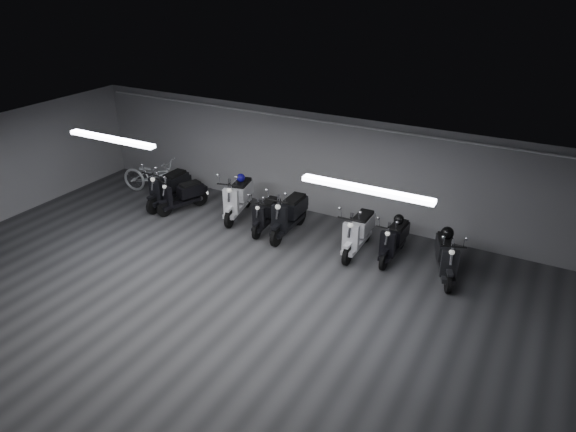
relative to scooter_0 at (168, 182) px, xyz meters
The scene contains 18 objects.
floor 5.10m from the scooter_0, 42.69° to the right, with size 14.00×10.00×0.01m, color #343436.
ceiling 5.46m from the scooter_0, 42.69° to the right, with size 14.00×10.00×0.01m, color gray.
back_wall 4.09m from the scooter_0, 23.09° to the left, with size 14.00×0.01×2.80m, color gray.
fluor_strip_left 3.24m from the scooter_0, 73.64° to the right, with size 2.40×0.18×0.08m, color white.
fluor_strip_right 7.42m from the scooter_0, 19.85° to the right, with size 2.40×0.18×0.08m, color white.
conduit 4.43m from the scooter_0, 21.97° to the left, with size 0.05×0.05×13.60m, color white.
scooter_0 is the anchor object (origin of this frame).
scooter_1 0.59m from the scooter_0, 11.72° to the right, with size 0.56×1.68×1.25m, color black, non-canonical shape.
scooter_2 2.16m from the scooter_0, ahead, with size 0.66×1.98×1.47m, color white, non-canonical shape.
scooter_3 3.20m from the scooter_0, ahead, with size 0.53×1.60×1.19m, color black, non-canonical shape.
scooter_5 3.84m from the scooter_0, ahead, with size 0.66×1.98×1.48m, color black, non-canonical shape.
scooter_6 5.71m from the scooter_0, ahead, with size 0.63×1.89×1.41m, color silver, non-canonical shape.
scooter_7 6.55m from the scooter_0, ahead, with size 0.57×1.71×1.27m, color black, non-canonical shape.
scooter_9 7.81m from the scooter_0, ahead, with size 0.59×1.77×1.32m, color black, non-canonical shape.
bicycle 1.05m from the scooter_0, 153.86° to the left, with size 0.73×2.07×1.34m, color white.
helmet_0 2.18m from the scooter_0, 15.81° to the left, with size 0.23×0.23×0.23m, color #130C8B.
helmet_1 7.72m from the scooter_0, ahead, with size 0.28×0.28×0.28m, color black.
helmet_2 6.57m from the scooter_0, ahead, with size 0.25×0.25×0.25m, color black.
Camera 1 is at (5.85, -7.03, 6.28)m, focal length 33.00 mm.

